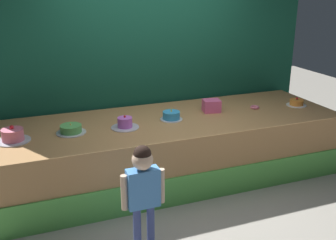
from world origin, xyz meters
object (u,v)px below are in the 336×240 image
object	(u,v)px
cake_far_left	(13,136)
cake_right	(171,116)
cake_center	(125,123)
child_figure	(143,185)
cake_far_right	(296,103)
pink_box	(211,106)
donut	(255,107)
cake_left	(71,129)

from	to	relation	value
cake_far_left	cake_right	size ratio (longest dim) A/B	1.30
cake_center	cake_right	size ratio (longest dim) A/B	1.18
child_figure	cake_far_right	bearing A→B (deg)	25.40
cake_center	cake_right	world-z (taller)	cake_right
child_figure	pink_box	distance (m)	1.92
cake_center	cake_far_right	world-z (taller)	cake_center
child_figure	donut	size ratio (longest dim) A/B	8.71
cake_far_left	cake_right	distance (m)	1.77
pink_box	cake_far_left	world-z (taller)	cake_far_left
cake_far_left	cake_left	world-z (taller)	cake_far_left
pink_box	donut	bearing A→B (deg)	-7.60
donut	cake_center	size ratio (longest dim) A/B	0.37
donut	cake_right	world-z (taller)	cake_right
cake_right	cake_far_right	size ratio (longest dim) A/B	1.02
cake_center	cake_far_left	bearing A→B (deg)	178.97
pink_box	donut	size ratio (longest dim) A/B	1.81
cake_far_left	cake_right	xyz separation A→B (m)	(1.77, 0.06, -0.01)
child_figure	cake_far_right	distance (m)	2.79
cake_far_left	cake_left	distance (m)	0.59
cake_center	cake_far_right	distance (m)	2.36
pink_box	cake_far_right	size ratio (longest dim) A/B	0.81
cake_left	cake_far_right	size ratio (longest dim) A/B	1.23
cake_far_right	cake_right	bearing A→B (deg)	178.26
cake_far_left	pink_box	bearing A→B (deg)	4.15
pink_box	cake_far_right	world-z (taller)	pink_box
donut	cake_far_right	world-z (taller)	cake_far_right
cake_left	cake_center	distance (m)	0.59
donut	cake_left	xyz separation A→B (m)	(-2.36, -0.06, 0.03)
cake_left	cake_far_right	bearing A→B (deg)	-0.48
cake_right	cake_far_right	distance (m)	1.77
pink_box	cake_left	bearing A→B (deg)	-175.42
child_figure	cake_center	bearing A→B (deg)	82.37
pink_box	cake_left	size ratio (longest dim) A/B	0.66
donut	cake_far_left	distance (m)	2.96
donut	cake_far_right	xyz separation A→B (m)	(0.59, -0.09, 0.02)
donut	cake_right	xyz separation A→B (m)	(-1.18, -0.03, 0.03)
pink_box	cake_left	distance (m)	1.78
pink_box	cake_right	size ratio (longest dim) A/B	0.79
child_figure	donut	bearing A→B (deg)	33.66
donut	cake_center	xyz separation A→B (m)	(-1.77, -0.11, 0.04)
cake_far_right	cake_center	bearing A→B (deg)	-179.37
cake_far_left	cake_far_right	world-z (taller)	cake_far_left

